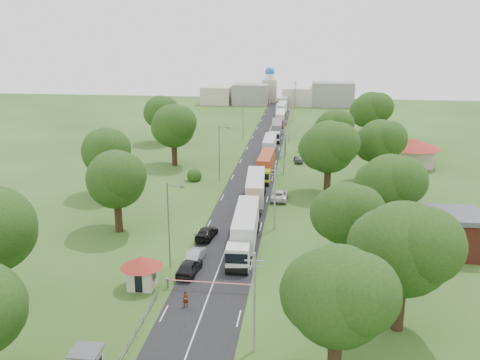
% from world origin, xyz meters
% --- Properties ---
extents(ground, '(260.00, 260.00, 0.00)m').
position_xyz_m(ground, '(0.00, 0.00, 0.00)').
color(ground, '#2C4517').
rests_on(ground, ground).
extents(road, '(8.00, 200.00, 0.04)m').
position_xyz_m(road, '(0.00, 20.00, 0.00)').
color(road, black).
rests_on(road, ground).
extents(boom_barrier, '(9.22, 0.35, 1.18)m').
position_xyz_m(boom_barrier, '(-1.36, -25.00, 0.89)').
color(boom_barrier, slate).
rests_on(boom_barrier, ground).
extents(guard_booth, '(4.40, 4.40, 3.45)m').
position_xyz_m(guard_booth, '(-7.20, -25.00, 2.16)').
color(guard_booth, '#C0B59F').
rests_on(guard_booth, ground).
extents(guard_rail, '(0.10, 17.00, 1.70)m').
position_xyz_m(guard_rail, '(-5.00, -35.00, 0.00)').
color(guard_rail, slate).
rests_on(guard_rail, ground).
extents(info_sign, '(0.12, 3.10, 4.10)m').
position_xyz_m(info_sign, '(5.20, 35.00, 3.00)').
color(info_sign, slate).
rests_on(info_sign, ground).
extents(pole_0, '(1.60, 0.24, 9.00)m').
position_xyz_m(pole_0, '(5.50, -35.00, 4.68)').
color(pole_0, gray).
rests_on(pole_0, ground).
extents(pole_1, '(1.60, 0.24, 9.00)m').
position_xyz_m(pole_1, '(5.50, -7.00, 4.68)').
color(pole_1, gray).
rests_on(pole_1, ground).
extents(pole_2, '(1.60, 0.24, 9.00)m').
position_xyz_m(pole_2, '(5.50, 21.00, 4.68)').
color(pole_2, gray).
rests_on(pole_2, ground).
extents(pole_3, '(1.60, 0.24, 9.00)m').
position_xyz_m(pole_3, '(5.50, 49.00, 4.68)').
color(pole_3, gray).
rests_on(pole_3, ground).
extents(pole_4, '(1.60, 0.24, 9.00)m').
position_xyz_m(pole_4, '(5.50, 77.00, 4.68)').
color(pole_4, gray).
rests_on(pole_4, ground).
extents(pole_5, '(1.60, 0.24, 9.00)m').
position_xyz_m(pole_5, '(5.50, 105.00, 4.68)').
color(pole_5, gray).
rests_on(pole_5, ground).
extents(lamp_0, '(2.03, 0.22, 10.00)m').
position_xyz_m(lamp_0, '(-5.35, -20.00, 5.55)').
color(lamp_0, slate).
rests_on(lamp_0, ground).
extents(lamp_1, '(2.03, 0.22, 10.00)m').
position_xyz_m(lamp_1, '(-5.35, 15.00, 5.55)').
color(lamp_1, slate).
rests_on(lamp_1, ground).
extents(lamp_2, '(2.03, 0.22, 10.00)m').
position_xyz_m(lamp_2, '(-5.35, 50.00, 5.55)').
color(lamp_2, slate).
rests_on(lamp_2, ground).
extents(tree_0, '(8.80, 8.80, 11.07)m').
position_xyz_m(tree_0, '(11.99, -37.84, 7.22)').
color(tree_0, '#382616').
rests_on(tree_0, ground).
extents(tree_1, '(9.60, 9.60, 12.05)m').
position_xyz_m(tree_1, '(17.99, -29.83, 7.85)').
color(tree_1, '#382616').
rests_on(tree_1, ground).
extents(tree_2, '(8.00, 8.00, 10.10)m').
position_xyz_m(tree_2, '(13.99, -17.86, 6.60)').
color(tree_2, '#382616').
rests_on(tree_2, ground).
extents(tree_3, '(8.80, 8.80, 11.07)m').
position_xyz_m(tree_3, '(19.99, -7.84, 7.22)').
color(tree_3, '#382616').
rests_on(tree_3, ground).
extents(tree_4, '(9.60, 9.60, 12.05)m').
position_xyz_m(tree_4, '(12.99, 10.17, 7.85)').
color(tree_4, '#382616').
rests_on(tree_4, ground).
extents(tree_5, '(8.80, 8.80, 11.07)m').
position_xyz_m(tree_5, '(21.99, 18.16, 7.22)').
color(tree_5, '#382616').
rests_on(tree_5, ground).
extents(tree_6, '(8.00, 8.00, 10.10)m').
position_xyz_m(tree_6, '(14.99, 35.14, 6.60)').
color(tree_6, '#382616').
rests_on(tree_6, ground).
extents(tree_7, '(9.60, 9.60, 12.05)m').
position_xyz_m(tree_7, '(23.99, 50.17, 7.85)').
color(tree_7, '#382616').
rests_on(tree_7, ground).
extents(tree_10, '(8.80, 8.80, 11.07)m').
position_xyz_m(tree_10, '(-15.01, -9.84, 7.22)').
color(tree_10, '#382616').
rests_on(tree_10, ground).
extents(tree_11, '(8.80, 8.80, 11.07)m').
position_xyz_m(tree_11, '(-22.01, 5.16, 7.22)').
color(tree_11, '#382616').
rests_on(tree_11, ground).
extents(tree_12, '(9.60, 9.60, 12.05)m').
position_xyz_m(tree_12, '(-16.01, 25.17, 7.85)').
color(tree_12, '#382616').
rests_on(tree_12, ground).
extents(tree_13, '(8.80, 8.80, 11.07)m').
position_xyz_m(tree_13, '(-24.01, 45.16, 7.22)').
color(tree_13, '#382616').
rests_on(tree_13, ground).
extents(house_brick, '(8.60, 6.60, 5.20)m').
position_xyz_m(house_brick, '(26.00, -12.00, 2.65)').
color(house_brick, maroon).
rests_on(house_brick, ground).
extents(house_cream, '(10.08, 10.08, 5.80)m').
position_xyz_m(house_cream, '(30.00, 30.00, 3.64)').
color(house_cream, '#C0B59F').
rests_on(house_cream, ground).
extents(distant_town, '(52.00, 8.00, 8.00)m').
position_xyz_m(distant_town, '(0.68, 110.00, 3.49)').
color(distant_town, gray).
rests_on(distant_town, ground).
extents(church, '(5.00, 5.00, 12.30)m').
position_xyz_m(church, '(-4.00, 118.00, 5.39)').
color(church, '#C0B59F').
rests_on(church, ground).
extents(truck_0, '(3.21, 15.68, 4.33)m').
position_xyz_m(truck_0, '(2.23, -13.22, 2.30)').
color(truck_0, silver).
rests_on(truck_0, ground).
extents(truck_1, '(3.46, 15.46, 4.27)m').
position_xyz_m(truck_1, '(1.88, 2.99, 2.26)').
color(truck_1, maroon).
rests_on(truck_1, ground).
extents(truck_2, '(2.67, 13.81, 3.82)m').
position_xyz_m(truck_2, '(2.26, 19.78, 2.03)').
color(truck_2, '#B7BD16').
rests_on(truck_2, ground).
extents(truck_3, '(2.47, 13.78, 3.82)m').
position_xyz_m(truck_3, '(1.82, 35.02, 2.03)').
color(truck_3, navy).
rests_on(truck_3, ground).
extents(truck_4, '(2.88, 14.07, 3.89)m').
position_xyz_m(truck_4, '(2.27, 53.93, 2.06)').
color(truck_4, silver).
rests_on(truck_4, ground).
extents(truck_5, '(2.71, 13.61, 3.76)m').
position_xyz_m(truck_5, '(2.22, 70.98, 2.00)').
color(truck_5, maroon).
rests_on(truck_5, ground).
extents(truck_6, '(2.94, 14.21, 3.93)m').
position_xyz_m(truck_6, '(1.87, 86.09, 2.08)').
color(truck_6, '#296F3A').
rests_on(truck_6, ground).
extents(truck_7, '(2.92, 13.70, 3.78)m').
position_xyz_m(truck_7, '(1.97, 103.03, 2.01)').
color(truck_7, '#AEAEAE').
rests_on(truck_7, ground).
extents(car_lane_front, '(2.44, 5.08, 1.67)m').
position_xyz_m(car_lane_front, '(-3.00, -21.32, 0.84)').
color(car_lane_front, black).
rests_on(car_lane_front, ground).
extents(car_lane_mid, '(1.85, 4.60, 1.49)m').
position_xyz_m(car_lane_mid, '(-3.00, -18.00, 0.74)').
color(car_lane_mid, gray).
rests_on(car_lane_mid, ground).
extents(car_lane_rear, '(2.66, 5.22, 1.45)m').
position_xyz_m(car_lane_rear, '(-3.00, -11.01, 0.72)').
color(car_lane_rear, black).
rests_on(car_lane_rear, ground).
extents(car_verge_near, '(2.61, 5.53, 1.53)m').
position_xyz_m(car_verge_near, '(5.50, 6.04, 0.76)').
color(car_verge_near, silver).
rests_on(car_verge_near, ground).
extents(car_verge_far, '(2.11, 4.32, 1.42)m').
position_xyz_m(car_verge_far, '(8.00, 30.54, 0.71)').
color(car_verge_far, '#5B5E63').
rests_on(car_verge_far, ground).
extents(pedestrian_near, '(0.63, 0.48, 1.56)m').
position_xyz_m(pedestrian_near, '(-1.79, -28.50, 0.78)').
color(pedestrian_near, gray).
rests_on(pedestrian_near, ground).
extents(pedestrian_booth, '(1.16, 1.12, 1.89)m').
position_xyz_m(pedestrian_booth, '(-6.50, -26.00, 0.95)').
color(pedestrian_booth, gray).
rests_on(pedestrian_booth, ground).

